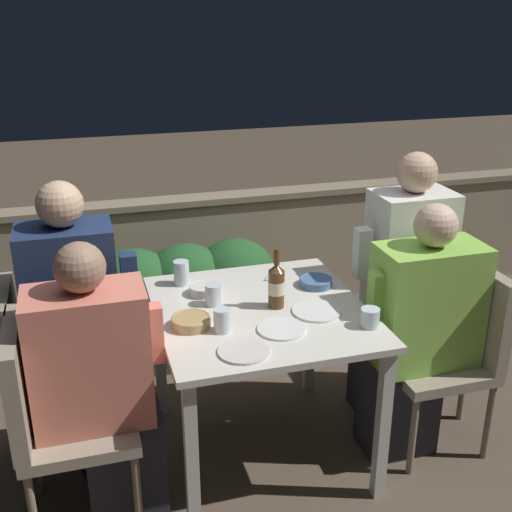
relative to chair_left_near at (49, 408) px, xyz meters
The scene contains 24 objects.
ground_plane 1.07m from the chair_left_near, 11.42° to the left, with size 16.00×16.00×0.00m, color brown.
parapet_wall 1.97m from the chair_left_near, 62.37° to the left, with size 9.00×0.18×0.82m.
dining_table 0.94m from the chair_left_near, 11.42° to the left, with size 0.91×0.97×0.75m.
planter_hedge 1.37m from the chair_left_near, 57.03° to the left, with size 1.08×0.47×0.72m.
chair_left_near is the anchor object (origin of this frame).
person_coral_top 0.21m from the chair_left_near, ahead, with size 0.51×0.26×1.21m.
chair_left_far 0.35m from the chair_left_near, 98.74° to the left, with size 0.45×0.45×0.90m.
person_navy_jumper 0.40m from the chair_left_near, 66.88° to the left, with size 0.48×0.26×1.35m.
chair_right_near 1.81m from the chair_left_near, ahead, with size 0.45×0.45×0.90m.
person_green_blouse 1.61m from the chair_left_near, ahead, with size 0.52×0.26×1.21m.
chair_right_far 1.90m from the chair_left_near, ahead, with size 0.45×0.45×0.90m.
person_white_polo 1.71m from the chair_left_near, 11.14° to the left, with size 0.47×0.26×1.37m.
beer_bottle 1.05m from the chair_left_near, 10.53° to the left, with size 0.07×0.07×0.27m.
plate_0 0.96m from the chair_left_near, ahead, with size 0.20×0.20×0.01m.
plate_1 1.16m from the chair_left_near, ahead, with size 0.21×0.21×0.01m.
plate_2 0.79m from the chair_left_near, 12.01° to the right, with size 0.20×0.20×0.01m.
bowl_0 0.84m from the chair_left_near, 29.70° to the left, with size 0.13×0.13×0.04m.
bowl_1 1.30m from the chair_left_near, 15.68° to the left, with size 0.16×0.16×0.04m.
bowl_2 0.64m from the chair_left_near, 10.18° to the left, with size 0.16×0.16×0.04m.
glass_cup_0 1.32m from the chair_left_near, ahead, with size 0.08×0.08×0.08m.
glass_cup_1 0.75m from the chair_left_near, ahead, with size 0.07×0.07×0.10m.
glass_cup_2 0.87m from the chair_left_near, 40.65° to the left, with size 0.07×0.07×0.12m.
glass_cup_3 0.82m from the chair_left_near, 21.19° to the left, with size 0.07×0.07×0.10m.
fork_0 1.21m from the chair_left_near, 26.41° to the left, with size 0.11×0.15×0.01m.
Camera 1 is at (-0.72, -2.41, 2.01)m, focal length 45.00 mm.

